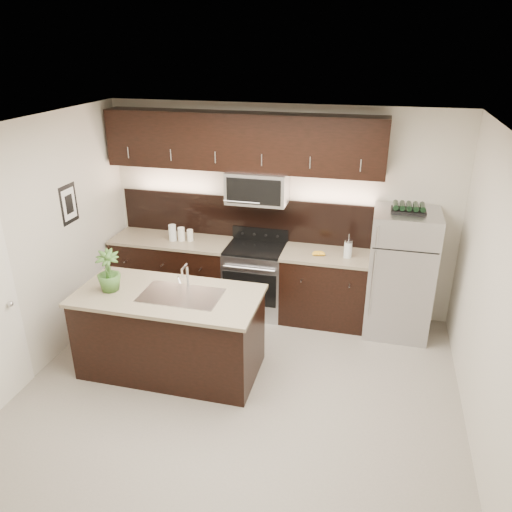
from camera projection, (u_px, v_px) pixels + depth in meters
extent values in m
plane|color=gray|center=(239.00, 390.00, 5.26)|extent=(4.50, 4.50, 0.00)
cube|color=beige|center=(280.00, 211.00, 6.50)|extent=(4.50, 0.02, 2.70)
cube|color=beige|center=(144.00, 417.00, 2.94)|extent=(4.50, 0.02, 2.70)
cube|color=beige|center=(31.00, 252.00, 5.22)|extent=(0.02, 4.00, 2.70)
cube|color=beige|center=(493.00, 303.00, 4.22)|extent=(0.02, 4.00, 2.70)
cube|color=white|center=(235.00, 130.00, 4.18)|extent=(4.50, 4.00, 0.02)
sphere|color=silver|center=(10.00, 304.00, 4.92)|extent=(0.06, 0.06, 0.06)
cube|color=black|center=(69.00, 204.00, 5.77)|extent=(0.01, 0.32, 0.46)
cube|color=white|center=(69.00, 204.00, 5.77)|extent=(0.00, 0.24, 0.36)
cube|color=black|center=(174.00, 272.00, 6.90)|extent=(1.57, 0.62, 0.90)
cube|color=black|center=(327.00, 289.00, 6.42)|extent=(1.16, 0.62, 0.90)
cube|color=#B2B2B7|center=(255.00, 281.00, 6.64)|extent=(0.76, 0.62, 0.90)
cube|color=black|center=(255.00, 248.00, 6.45)|extent=(0.76, 0.60, 0.03)
cube|color=#B4AC87|center=(172.00, 240.00, 6.71)|extent=(1.59, 0.65, 0.04)
cube|color=#B4AC87|center=(330.00, 255.00, 6.24)|extent=(1.18, 0.65, 0.04)
cube|color=black|center=(246.00, 218.00, 6.64)|extent=(3.49, 0.02, 0.56)
cube|color=#B2B2B7|center=(257.00, 187.00, 6.24)|extent=(0.76, 0.40, 0.40)
cube|color=black|center=(242.00, 142.00, 6.09)|extent=(3.49, 0.33, 0.70)
cube|color=black|center=(171.00, 334.00, 5.44)|extent=(1.90, 0.90, 0.90)
cube|color=#B4AC87|center=(168.00, 296.00, 5.25)|extent=(1.96, 0.96, 0.04)
cube|color=silver|center=(181.00, 295.00, 5.21)|extent=(0.84, 0.50, 0.01)
cylinder|color=silver|center=(188.00, 277.00, 5.35)|extent=(0.03, 0.03, 0.24)
cylinder|color=silver|center=(184.00, 267.00, 5.23)|extent=(0.02, 0.14, 0.02)
cylinder|color=silver|center=(182.00, 274.00, 5.19)|extent=(0.02, 0.02, 0.10)
cube|color=#B2B2B7|center=(400.00, 274.00, 6.04)|extent=(0.76, 0.69, 1.58)
cube|color=black|center=(408.00, 211.00, 5.72)|extent=(0.39, 0.24, 0.03)
cylinder|color=black|center=(396.00, 206.00, 5.73)|extent=(0.07, 0.22, 0.07)
cylinder|color=black|center=(402.00, 206.00, 5.72)|extent=(0.07, 0.22, 0.07)
cylinder|color=black|center=(409.00, 207.00, 5.70)|extent=(0.07, 0.22, 0.07)
cylinder|color=black|center=(416.00, 207.00, 5.68)|extent=(0.07, 0.22, 0.07)
cylinder|color=black|center=(423.00, 208.00, 5.67)|extent=(0.07, 0.22, 0.07)
imported|color=#3A6528|center=(108.00, 271.00, 5.24)|extent=(0.33, 0.33, 0.45)
cylinder|color=silver|center=(172.00, 233.00, 6.60)|extent=(0.10, 0.10, 0.22)
cylinder|color=white|center=(181.00, 234.00, 6.61)|extent=(0.09, 0.09, 0.18)
cylinder|color=white|center=(190.00, 235.00, 6.60)|extent=(0.08, 0.08, 0.15)
cylinder|color=silver|center=(348.00, 250.00, 6.09)|extent=(0.10, 0.10, 0.20)
cylinder|color=silver|center=(349.00, 241.00, 6.05)|extent=(0.10, 0.10, 0.02)
cylinder|color=silver|center=(349.00, 238.00, 6.03)|extent=(0.01, 0.01, 0.08)
ellipsoid|color=yellow|center=(315.00, 253.00, 6.19)|extent=(0.19, 0.16, 0.05)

